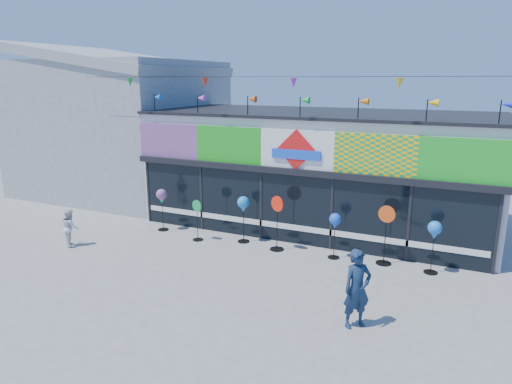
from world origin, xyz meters
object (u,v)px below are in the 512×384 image
Objects in this scene: spinner_0 at (162,197)px; spinner_6 at (434,232)px; spinner_3 at (277,222)px; spinner_4 at (335,222)px; adult_man at (357,289)px; spinner_1 at (197,219)px; spinner_2 at (243,206)px; child at (70,227)px; spinner_5 at (385,234)px.

spinner_6 reaches higher than spinner_0.
spinner_3 is at bearing -178.25° from spinner_6.
spinner_6 reaches higher than spinner_4.
adult_man is at bearing -109.30° from spinner_6.
spinner_6 is at bearing 3.27° from spinner_1.
spinner_6 is (7.28, 0.42, 0.47)m from spinner_1.
spinner_1 is 0.99× the size of spinner_4.
adult_man is at bearing -47.19° from spinner_3.
spinner_2 reaches higher than child.
spinner_5 is 1.44× the size of child.
spinner_5 is (7.66, 0.15, -0.27)m from spinner_0.
spinner_6 reaches higher than spinner_1.
adult_man is at bearing -89.75° from spinner_5.
spinner_6 is 0.86× the size of adult_man.
child is (-3.46, -2.11, -0.12)m from spinner_1.
spinner_4 is at bearing -178.94° from spinner_6.
spinner_4 is 3.91m from adult_man.
spinner_0 is 1.07× the size of spinner_4.
child is at bearing 130.04° from adult_man.
child is at bearing -125.55° from spinner_0.
spinner_1 is 7.31m from spinner_6.
spinner_1 is 0.79× the size of adult_man.
child is at bearing -158.93° from spinner_3.
adult_man is (0.02, -3.78, -0.05)m from spinner_5.
spinner_2 is 0.88× the size of spinner_5.
spinner_3 is 1.82m from spinner_4.
child is at bearing -148.64° from spinner_1.
spinner_0 is 3.12m from child.
spinner_3 is 1.44× the size of child.
spinner_5 is 1.16× the size of spinner_6.
spinner_3 is (2.73, 0.28, 0.19)m from spinner_1.
spinner_1 is at bearing -175.40° from spinner_4.
spinner_0 reaches higher than child.
spinner_4 is 2.75m from spinner_6.
spinner_1 is 1.14× the size of child.
adult_man is (3.27, -3.53, -0.04)m from spinner_3.
spinner_0 is at bearing -179.80° from spinner_6.
spinner_5 is at bearing 6.49° from spinner_4.
spinner_5 reaches higher than spinner_1.
spinner_0 is 8.96m from spinner_6.
spinner_0 is at bearing 179.82° from spinner_4.
spinner_4 is (1.81, 0.09, 0.20)m from spinner_3.
adult_man is (4.54, -3.74, -0.36)m from spinner_2.
spinner_6 is (8.96, 0.03, 0.00)m from spinner_0.
spinner_0 is 0.97× the size of spinner_2.
spinner_4 is at bearing -127.51° from child.
spinner_2 is at bearing 1.86° from spinner_0.
child is (-9.44, -2.64, -0.32)m from spinner_5.
child is (-9.46, 1.14, -0.27)m from adult_man.
spinner_2 is 1.33m from spinner_3.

